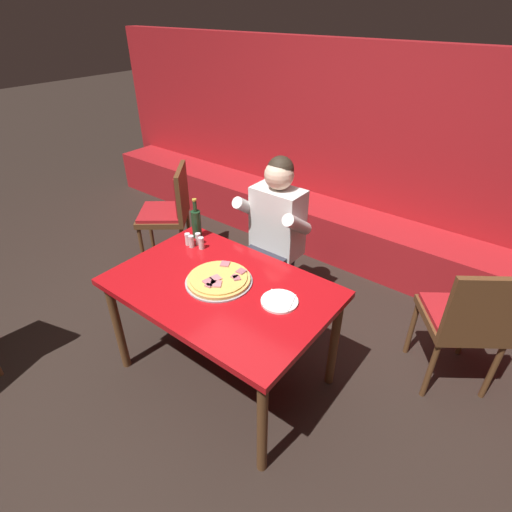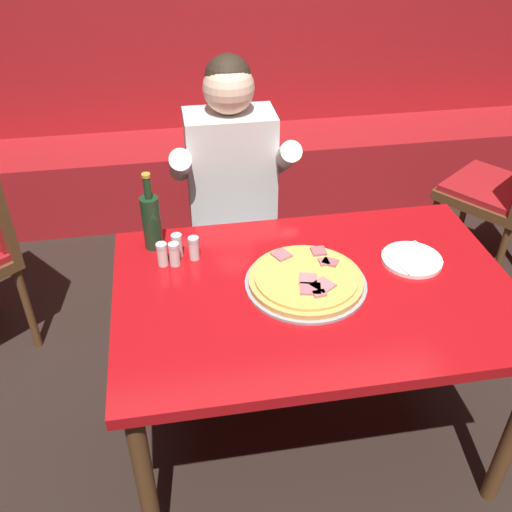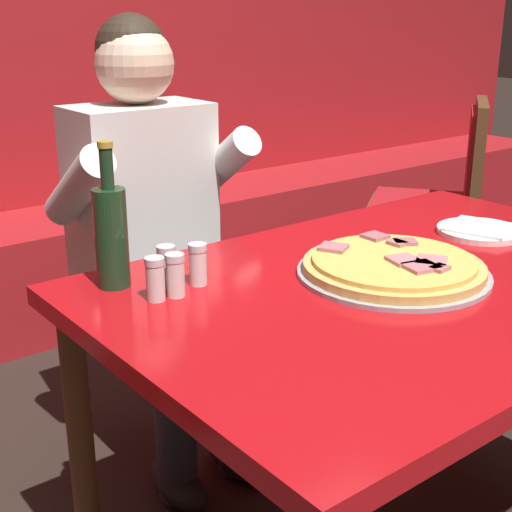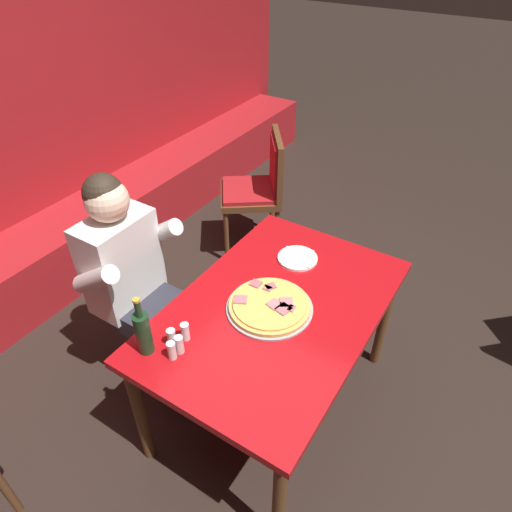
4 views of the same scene
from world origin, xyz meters
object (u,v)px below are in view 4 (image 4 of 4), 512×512
object	(u,v)px
main_dining_table	(276,319)
beer_bottle	(143,332)
shaker_red_pepper_flakes	(172,351)
shaker_parmesan	(185,332)
dining_chair_near_right	(260,185)
shaker_black_pepper	(172,338)
plate_white_paper	(298,258)
shaker_oregano	(179,345)
diner_seated_blue_shirt	(135,279)
pizza	(270,306)

from	to	relation	value
main_dining_table	beer_bottle	xyz separation A→B (m)	(-0.52, 0.33, 0.19)
shaker_red_pepper_flakes	shaker_parmesan	distance (m)	0.11
main_dining_table	dining_chair_near_right	distance (m)	1.49
shaker_black_pepper	plate_white_paper	bearing A→B (deg)	-12.03
main_dining_table	beer_bottle	world-z (taller)	beer_bottle
plate_white_paper	dining_chair_near_right	xyz separation A→B (m)	(0.86, 0.77, -0.20)
plate_white_paper	shaker_black_pepper	xyz separation A→B (m)	(-0.80, 0.17, 0.03)
shaker_oregano	dining_chair_near_right	distance (m)	1.81
beer_bottle	shaker_parmesan	distance (m)	0.18
main_dining_table	shaker_black_pepper	size ratio (longest dim) A/B	15.29
main_dining_table	shaker_red_pepper_flakes	size ratio (longest dim) A/B	15.29
plate_white_paper	shaker_parmesan	world-z (taller)	shaker_parmesan
shaker_black_pepper	diner_seated_blue_shirt	world-z (taller)	diner_seated_blue_shirt
beer_bottle	shaker_black_pepper	size ratio (longest dim) A/B	3.40
pizza	shaker_red_pepper_flakes	size ratio (longest dim) A/B	4.68
main_dining_table	diner_seated_blue_shirt	world-z (taller)	diner_seated_blue_shirt
shaker_oregano	shaker_black_pepper	bearing A→B (deg)	76.82
plate_white_paper	shaker_parmesan	size ratio (longest dim) A/B	2.44
shaker_oregano	diner_seated_blue_shirt	bearing A→B (deg)	62.74
dining_chair_near_right	main_dining_table	bearing A→B (deg)	-145.05
shaker_black_pepper	dining_chair_near_right	xyz separation A→B (m)	(1.66, 0.60, -0.23)
pizza	shaker_oregano	distance (m)	0.46
pizza	shaker_parmesan	bearing A→B (deg)	149.09
diner_seated_blue_shirt	dining_chair_near_right	xyz separation A→B (m)	(1.39, 0.11, -0.14)
pizza	shaker_parmesan	xyz separation A→B (m)	(-0.35, 0.21, 0.02)
main_dining_table	shaker_parmesan	size ratio (longest dim) A/B	15.29
main_dining_table	plate_white_paper	distance (m)	0.39
plate_white_paper	shaker_oregano	distance (m)	0.82
pizza	shaker_parmesan	size ratio (longest dim) A/B	4.68
shaker_oregano	plate_white_paper	bearing A→B (deg)	-8.27
shaker_parmesan	beer_bottle	bearing A→B (deg)	144.36
main_dining_table	shaker_parmesan	xyz separation A→B (m)	(-0.38, 0.23, 0.12)
plate_white_paper	diner_seated_blue_shirt	bearing A→B (deg)	129.32
shaker_red_pepper_flakes	dining_chair_near_right	world-z (taller)	dining_chair_near_right
shaker_black_pepper	shaker_parmesan	size ratio (longest dim) A/B	1.00
shaker_black_pepper	shaker_parmesan	bearing A→B (deg)	-25.74
beer_bottle	shaker_red_pepper_flakes	distance (m)	0.14
pizza	diner_seated_blue_shirt	distance (m)	0.74
diner_seated_blue_shirt	dining_chair_near_right	distance (m)	1.40
shaker_parmesan	dining_chair_near_right	distance (m)	1.73
plate_white_paper	dining_chair_near_right	size ratio (longest dim) A/B	0.22
main_dining_table	plate_white_paper	size ratio (longest dim) A/B	6.26
pizza	shaker_black_pepper	world-z (taller)	shaker_black_pepper
shaker_red_pepper_flakes	shaker_parmesan	world-z (taller)	same
plate_white_paper	shaker_parmesan	xyz separation A→B (m)	(-0.74, 0.14, 0.03)
shaker_red_pepper_flakes	plate_white_paper	bearing A→B (deg)	-8.27
beer_bottle	dining_chair_near_right	xyz separation A→B (m)	(1.74, 0.53, -0.30)
beer_bottle	shaker_parmesan	xyz separation A→B (m)	(0.14, -0.10, -0.07)
main_dining_table	shaker_red_pepper_flakes	distance (m)	0.54
beer_bottle	pizza	bearing A→B (deg)	-32.29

